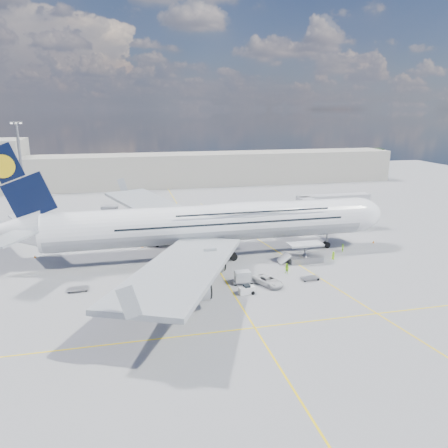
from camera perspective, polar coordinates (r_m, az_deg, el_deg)
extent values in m
plane|color=gray|center=(77.48, -0.35, -6.59)|extent=(300.00, 300.00, 0.00)
cube|color=yellow|center=(77.48, -0.35, -6.59)|extent=(0.25, 220.00, 0.01)
cube|color=yellow|center=(59.90, 4.04, -13.36)|extent=(120.00, 0.25, 0.01)
cube|color=yellow|center=(90.31, 6.93, -3.55)|extent=(14.16, 99.06, 0.01)
cylinder|color=white|center=(84.70, -1.86, 0.11)|extent=(62.00, 7.20, 7.20)
cylinder|color=#9EA0A5|center=(84.74, -1.86, 0.01)|extent=(60.76, 7.13, 7.13)
ellipsoid|color=white|center=(86.10, 3.35, 1.69)|extent=(36.00, 6.84, 3.76)
ellipsoid|color=white|center=(95.55, 16.68, 1.18)|extent=(11.52, 7.20, 7.20)
ellipsoid|color=black|center=(97.06, 18.37, 1.61)|extent=(3.84, 4.16, 1.44)
cone|color=white|center=(85.21, -25.97, -0.76)|extent=(10.00, 6.84, 6.84)
cube|color=black|center=(83.08, -25.31, 5.18)|extent=(11.02, 0.46, 14.61)
cylinder|color=yellow|center=(83.23, -26.91, 6.76)|extent=(4.00, 0.60, 4.00)
cube|color=#999EA3|center=(103.19, -8.43, 1.93)|extent=(25.49, 39.15, 3.35)
cube|color=#999EA3|center=(64.95, -5.30, -5.67)|extent=(25.49, 39.15, 3.35)
cylinder|color=#B7BABF|center=(97.05, -5.05, -0.24)|extent=(5.20, 3.50, 3.50)
cylinder|color=#B7BABF|center=(106.69, -8.26, 1.04)|extent=(5.20, 3.50, 3.50)
cylinder|color=#B7BABF|center=(73.49, -2.21, -5.15)|extent=(5.20, 3.50, 3.50)
cylinder|color=#B7BABF|center=(63.15, -4.40, -8.61)|extent=(5.20, 3.50, 3.50)
cylinder|color=gray|center=(93.91, 13.29, -1.73)|extent=(0.44, 0.44, 3.80)
cylinder|color=black|center=(94.35, 13.24, -2.63)|extent=(1.30, 0.90, 1.30)
cylinder|color=gray|center=(85.97, -1.84, -2.86)|extent=(0.56, 0.56, 3.80)
cylinder|color=black|center=(89.41, -2.24, -3.14)|extent=(1.50, 0.90, 1.50)
cube|color=#B7B7BC|center=(100.23, 11.29, 2.31)|extent=(3.00, 10.00, 2.60)
cube|color=#B7B7BC|center=(108.08, 14.08, 3.04)|extent=(18.00, 3.00, 2.60)
cylinder|color=gray|center=(104.49, 11.52, 0.80)|extent=(0.80, 0.80, 7.10)
cylinder|color=black|center=(105.26, 11.44, -0.84)|extent=(0.90, 0.80, 0.90)
cylinder|color=gray|center=(112.66, 17.59, 1.41)|extent=(1.00, 1.00, 7.10)
cube|color=gray|center=(113.39, 17.47, -0.14)|extent=(2.00, 2.00, 0.80)
cylinder|color=#B7B7BC|center=(96.87, 12.21, 1.83)|extent=(3.60, 3.60, 2.80)
cube|color=silver|center=(84.08, 10.58, -2.59)|extent=(6.50, 3.20, 0.35)
cube|color=gray|center=(84.99, 10.48, -4.49)|extent=(6.50, 3.20, 1.10)
cube|color=gray|center=(84.52, 10.53, -3.53)|extent=(0.22, 1.99, 3.00)
cylinder|color=black|center=(83.04, 9.16, -5.04)|extent=(0.70, 0.30, 0.70)
cube|color=silver|center=(83.30, 7.84, -4.45)|extent=(2.16, 2.60, 1.60)
cylinder|color=gray|center=(118.86, -24.85, 5.80)|extent=(0.70, 0.70, 25.00)
cube|color=gray|center=(117.86, -25.53, 11.89)|extent=(3.00, 0.40, 0.60)
cube|color=#B2AD9E|center=(167.62, -7.67, 7.00)|extent=(180.00, 16.00, 12.00)
cube|color=#193814|center=(219.05, 1.70, 8.39)|extent=(160.00, 6.00, 8.00)
cube|color=gray|center=(69.92, -12.55, -9.11)|extent=(2.81, 1.54, 0.17)
cylinder|color=black|center=(69.47, -13.46, -9.44)|extent=(0.41, 0.17, 0.41)
cylinder|color=black|center=(70.49, -11.64, -8.97)|extent=(0.41, 0.17, 0.41)
cube|color=gray|center=(69.14, -11.29, -9.27)|extent=(3.64, 2.51, 0.20)
cylinder|color=black|center=(68.59, -12.39, -9.67)|extent=(0.49, 0.20, 0.49)
cylinder|color=black|center=(69.84, -10.21, -9.09)|extent=(0.49, 0.20, 0.49)
cube|color=gray|center=(76.81, -9.21, -6.73)|extent=(2.85, 1.70, 0.16)
cylinder|color=black|center=(76.29, -10.00, -7.01)|extent=(0.40, 0.16, 0.40)
cylinder|color=black|center=(77.43, -8.43, -6.61)|extent=(0.40, 0.16, 0.40)
cube|color=silver|center=(76.55, -9.23, -6.22)|extent=(2.12, 1.55, 1.37)
cube|color=gray|center=(74.39, -18.54, -8.01)|extent=(3.40, 1.99, 0.20)
cylinder|color=black|center=(74.00, -19.60, -8.35)|extent=(0.48, 0.20, 0.48)
cylinder|color=black|center=(74.92, -17.49, -7.88)|extent=(0.48, 0.20, 0.48)
cube|color=gray|center=(76.39, 11.19, -6.93)|extent=(3.15, 1.96, 0.18)
cylinder|color=black|center=(75.47, 10.54, -7.27)|extent=(0.43, 0.18, 0.43)
cylinder|color=black|center=(77.41, 11.81, -6.77)|extent=(0.43, 0.18, 0.43)
cube|color=gray|center=(73.50, 2.41, -7.48)|extent=(3.49, 1.93, 0.21)
cylinder|color=black|center=(72.61, 1.51, -7.89)|extent=(0.50, 0.21, 0.50)
cylinder|color=black|center=(74.53, 3.30, -7.30)|extent=(0.50, 0.21, 0.50)
cube|color=silver|center=(73.16, 2.42, -6.82)|extent=(2.57, 1.79, 1.72)
cube|color=silver|center=(69.51, 2.97, -8.63)|extent=(2.66, 1.48, 1.18)
cube|color=black|center=(69.23, 2.98, -8.08)|extent=(1.03, 1.19, 0.45)
cylinder|color=black|center=(68.98, 2.35, -9.12)|extent=(0.58, 0.23, 0.58)
cylinder|color=black|center=(70.32, 3.57, -8.66)|extent=(0.58, 0.23, 0.58)
cube|color=gray|center=(94.82, -9.75, -2.18)|extent=(6.54, 4.20, 1.89)
cube|color=silver|center=(94.29, -10.20, -1.16)|extent=(5.06, 3.75, 2.08)
cube|color=silver|center=(94.73, -8.35, -1.60)|extent=(2.33, 2.62, 1.51)
cube|color=black|center=(94.73, -7.96, -1.47)|extent=(0.77, 1.82, 0.85)
cylinder|color=black|center=(94.03, -8.44, -2.54)|extent=(1.04, 0.33, 1.04)
cylinder|color=black|center=(95.89, -11.02, -2.31)|extent=(1.04, 0.33, 1.04)
cube|color=orange|center=(94.47, -10.18, -1.54)|extent=(5.12, 3.81, 0.47)
cube|color=gray|center=(119.67, -14.38, 1.07)|extent=(5.90, 3.19, 1.72)
cube|color=silver|center=(119.32, -14.71, 1.81)|extent=(4.49, 2.97, 1.89)
cube|color=silver|center=(119.46, -13.37, 1.49)|extent=(1.93, 2.26, 1.38)
cube|color=black|center=(119.41, -13.08, 1.59)|extent=(0.49, 1.71, 0.77)
cylinder|color=black|center=(118.76, -13.46, 0.83)|extent=(0.95, 0.30, 0.95)
cylinder|color=black|center=(120.78, -15.25, 0.95)|extent=(0.95, 0.30, 0.95)
imported|color=silver|center=(73.07, 5.79, -7.36)|extent=(4.74, 6.21, 1.57)
imported|color=#9AF219|center=(92.36, 15.26, -3.03)|extent=(0.72, 0.68, 1.66)
imported|color=#9EEE19|center=(78.13, 8.22, -5.81)|extent=(1.13, 1.18, 1.92)
imported|color=#B7F119|center=(71.17, -6.96, -7.92)|extent=(0.74, 1.13, 1.79)
imported|color=#ADFF1A|center=(87.28, 14.08, -4.00)|extent=(0.70, 0.90, 1.62)
imported|color=#B4E217|center=(73.80, -1.98, -6.98)|extent=(1.23, 0.82, 1.77)
cone|color=orange|center=(100.40, 18.93, -2.21)|extent=(0.47, 0.47, 0.59)
cube|color=orange|center=(100.48, 18.91, -2.36)|extent=(0.40, 0.40, 0.03)
cone|color=orange|center=(93.70, -10.64, -2.87)|extent=(0.40, 0.40, 0.51)
cube|color=orange|center=(93.78, -10.64, -3.01)|extent=(0.34, 0.34, 0.03)
cone|color=orange|center=(112.81, -12.17, 0.08)|extent=(0.44, 0.44, 0.56)
cube|color=orange|center=(112.88, -12.16, -0.05)|extent=(0.38, 0.38, 0.03)
cone|color=orange|center=(75.21, -3.48, -7.04)|extent=(0.49, 0.49, 0.63)
cube|color=orange|center=(75.32, -3.48, -7.25)|extent=(0.43, 0.43, 0.03)
cone|color=orange|center=(63.59, -8.74, -11.47)|extent=(0.44, 0.44, 0.56)
cube|color=orange|center=(63.71, -8.73, -11.68)|extent=(0.38, 0.38, 0.03)
cone|color=orange|center=(93.38, -23.48, -3.91)|extent=(0.44, 0.44, 0.56)
cube|color=orange|center=(93.46, -23.46, -4.07)|extent=(0.38, 0.38, 0.03)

